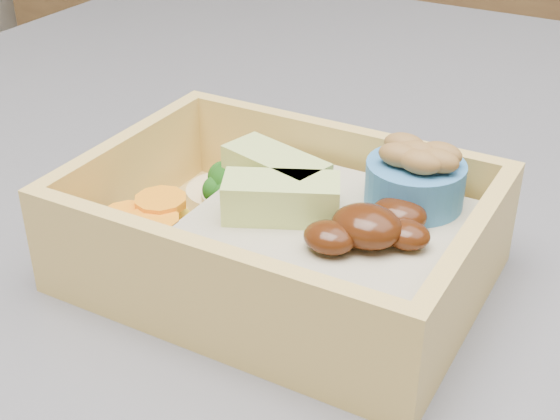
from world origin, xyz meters
The scene contains 1 object.
bento_box centered at (-0.17, -0.22, 0.95)m, with size 0.20×0.15×0.07m.
Camera 1 is at (-0.01, -0.51, 1.16)m, focal length 50.00 mm.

